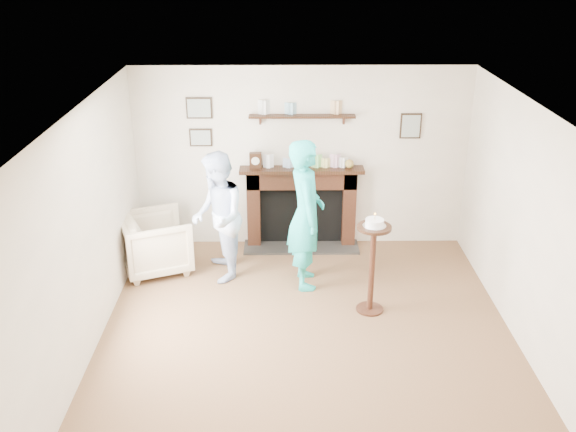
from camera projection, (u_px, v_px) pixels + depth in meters
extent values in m
plane|color=brown|center=(307.00, 341.00, 6.90)|extent=(5.00, 5.00, 0.00)
cube|color=silver|center=(302.00, 158.00, 8.70)|extent=(4.50, 0.04, 2.50)
cube|color=silver|center=(83.00, 237.00, 6.38)|extent=(0.04, 5.00, 2.50)
cube|color=silver|center=(533.00, 235.00, 6.43)|extent=(0.04, 5.00, 2.50)
cube|color=silver|center=(311.00, 114.00, 5.91)|extent=(4.50, 5.00, 0.04)
cube|color=black|center=(254.00, 209.00, 8.88)|extent=(0.18, 0.20, 1.10)
cube|color=black|center=(349.00, 208.00, 8.89)|extent=(0.18, 0.20, 1.10)
cube|color=black|center=(302.00, 179.00, 8.71)|extent=(1.50, 0.20, 0.24)
cube|color=black|center=(301.00, 214.00, 9.00)|extent=(1.14, 0.06, 0.86)
cube|color=#2D2A28|center=(301.00, 247.00, 8.99)|extent=(1.60, 0.44, 0.03)
cube|color=black|center=(302.00, 170.00, 8.63)|extent=(1.68, 0.26, 0.05)
cube|color=black|center=(302.00, 116.00, 8.39)|extent=(1.40, 0.15, 0.03)
cube|color=black|center=(199.00, 108.00, 8.40)|extent=(0.34, 0.03, 0.28)
cube|color=black|center=(201.00, 137.00, 8.55)|extent=(0.30, 0.03, 0.24)
cube|color=black|center=(411.00, 126.00, 8.52)|extent=(0.28, 0.03, 0.34)
cube|color=black|center=(256.00, 161.00, 8.57)|extent=(0.16, 0.09, 0.22)
cylinder|color=beige|center=(255.00, 161.00, 8.52)|extent=(0.11, 0.01, 0.11)
sphere|color=green|center=(349.00, 164.00, 8.60)|extent=(0.12, 0.12, 0.12)
imported|color=tan|center=(158.00, 269.00, 8.41)|extent=(1.08, 1.07, 0.76)
imported|color=silver|center=(221.00, 276.00, 8.24)|extent=(0.76, 0.90, 1.65)
imported|color=teal|center=(305.00, 282.00, 8.09)|extent=(0.50, 0.72, 1.87)
cylinder|color=black|center=(370.00, 309.00, 7.49)|extent=(0.32, 0.32, 0.02)
cylinder|color=black|center=(372.00, 270.00, 7.28)|extent=(0.07, 0.07, 1.02)
cylinder|color=black|center=(374.00, 227.00, 7.07)|extent=(0.38, 0.38, 0.03)
cylinder|color=silver|center=(374.00, 226.00, 7.06)|extent=(0.26, 0.26, 0.01)
cylinder|color=white|center=(375.00, 222.00, 7.05)|extent=(0.20, 0.20, 0.07)
cylinder|color=beige|center=(375.00, 217.00, 7.02)|extent=(0.01, 0.01, 0.06)
sphere|color=orange|center=(375.00, 214.00, 7.01)|extent=(0.02, 0.02, 0.02)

